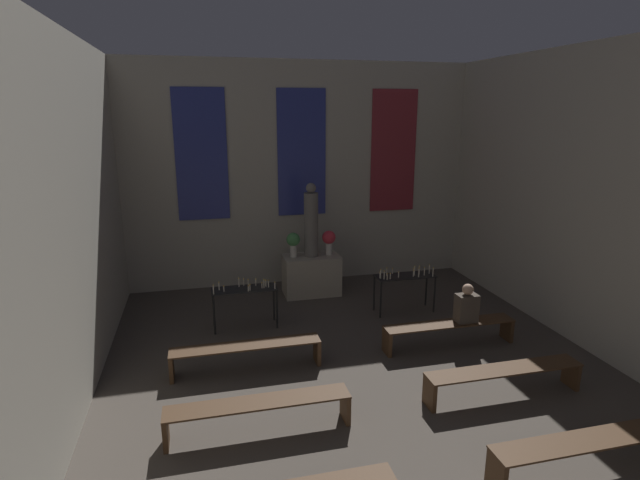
{
  "coord_description": "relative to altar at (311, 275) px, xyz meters",
  "views": [
    {
      "loc": [
        -2.28,
        -0.33,
        3.93
      ],
      "look_at": [
        0.0,
        8.99,
        1.43
      ],
      "focal_mm": 28.0,
      "sensor_mm": 36.0,
      "label": 1
    }
  ],
  "objects": [
    {
      "name": "pew_third_left",
      "position": [
        -1.72,
        -4.63,
        -0.11
      ],
      "size": [
        2.31,
        0.36,
        0.43
      ],
      "color": "#4C331E",
      "rests_on": "ground_plane"
    },
    {
      "name": "pew_third_right",
      "position": [
        1.72,
        -4.63,
        -0.11
      ],
      "size": [
        2.31,
        0.36,
        0.43
      ],
      "color": "#4C331E",
      "rests_on": "ground_plane"
    },
    {
      "name": "wall_left",
      "position": [
        -3.97,
        -4.42,
        2.06
      ],
      "size": [
        0.12,
        10.98,
        5.0
      ],
      "color": "#B2AD9E",
      "rests_on": "ground_plane"
    },
    {
      "name": "flower_vase_left",
      "position": [
        -0.39,
        0.0,
        0.78
      ],
      "size": [
        0.29,
        0.29,
        0.54
      ],
      "color": "beige",
      "rests_on": "altar"
    },
    {
      "name": "flower_vase_right",
      "position": [
        0.39,
        0.0,
        0.78
      ],
      "size": [
        0.29,
        0.29,
        0.54
      ],
      "color": "beige",
      "rests_on": "altar"
    },
    {
      "name": "candle_rack_right",
      "position": [
        1.58,
        -1.42,
        0.22
      ],
      "size": [
        1.19,
        0.43,
        0.96
      ],
      "color": "black",
      "rests_on": "ground_plane"
    },
    {
      "name": "pew_back_left",
      "position": [
        -1.72,
        -3.04,
        -0.11
      ],
      "size": [
        2.31,
        0.36,
        0.43
      ],
      "color": "#4C331E",
      "rests_on": "ground_plane"
    },
    {
      "name": "pew_second_right",
      "position": [
        1.72,
        -6.22,
        -0.11
      ],
      "size": [
        2.31,
        0.36,
        0.43
      ],
      "color": "#4C331E",
      "rests_on": "ground_plane"
    },
    {
      "name": "person_seated",
      "position": [
        2.01,
        -3.04,
        0.29
      ],
      "size": [
        0.36,
        0.24,
        0.67
      ],
      "color": "#4C4238",
      "rests_on": "pew_back_right"
    },
    {
      "name": "altar",
      "position": [
        0.0,
        0.0,
        0.0
      ],
      "size": [
        1.21,
        0.7,
        0.87
      ],
      "color": "#ADA38E",
      "rests_on": "ground_plane"
    },
    {
      "name": "candle_rack_left",
      "position": [
        -1.58,
        -1.42,
        0.22
      ],
      "size": [
        1.19,
        0.43,
        0.94
      ],
      "color": "black",
      "rests_on": "ground_plane"
    },
    {
      "name": "pew_back_right",
      "position": [
        1.72,
        -3.04,
        -0.11
      ],
      "size": [
        2.31,
        0.36,
        0.43
      ],
      "color": "#4C331E",
      "rests_on": "ground_plane"
    },
    {
      "name": "wall_back",
      "position": [
        0.0,
        1.01,
        2.09
      ],
      "size": [
        8.07,
        0.16,
        5.0
      ],
      "color": "#B2AD9E",
      "rests_on": "ground_plane"
    },
    {
      "name": "statue",
      "position": [
        0.0,
        0.0,
        1.18
      ],
      "size": [
        0.3,
        0.3,
        1.59
      ],
      "color": "slate",
      "rests_on": "altar"
    }
  ]
}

